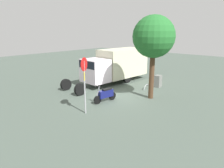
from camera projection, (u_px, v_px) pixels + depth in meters
ground_plane at (115, 96)px, 14.51m from camera, size 60.00×60.00×0.00m
box_truck_near at (116, 64)px, 18.20m from camera, size 8.66×2.84×2.98m
motorcycle at (106, 94)px, 13.30m from camera, size 1.80×0.62×1.20m
stop_sign at (84, 77)px, 11.01m from camera, size 0.71×0.33×3.23m
street_tree at (154, 37)px, 13.07m from camera, size 2.79×2.79×5.64m
utility_cabinet at (158, 81)px, 16.79m from camera, size 0.62×0.51×1.01m
bike_rack_hoop at (147, 89)px, 16.24m from camera, size 0.85×0.09×0.85m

